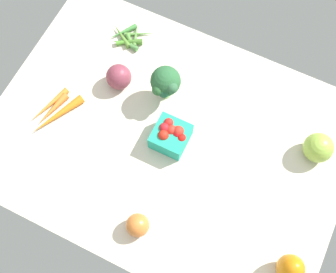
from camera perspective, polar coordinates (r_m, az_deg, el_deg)
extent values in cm
cube|color=beige|center=(129.41, 0.00, -0.48)|extent=(104.00, 76.00, 2.00)
cone|color=#578733|center=(144.80, -6.07, 12.91)|extent=(9.10, 6.84, 1.81)
cone|color=#56883E|center=(144.91, -3.75, 13.15)|extent=(9.05, 5.77, 1.39)
cone|color=#4B8342|center=(142.92, -5.38, 11.91)|extent=(8.11, 2.60, 1.82)
cone|color=#4F8737|center=(142.97, -4.84, 11.98)|extent=(6.16, 5.92, 1.71)
cone|color=#467B2C|center=(143.24, -5.37, 12.16)|extent=(9.76, 6.05, 1.97)
cone|color=#4F7D38|center=(144.81, -4.22, 13.10)|extent=(4.59, 8.83, 1.55)
cone|color=#489043|center=(145.50, -5.90, 13.34)|extent=(7.04, 8.97, 1.79)
cone|color=#4C8E2C|center=(143.46, -4.96, 12.23)|extent=(8.11, 6.66, 1.62)
sphere|color=#99C145|center=(130.06, 18.95, -1.38)|extent=(8.51, 8.51, 8.51)
cylinder|color=#AACB82|center=(132.05, -0.30, 6.00)|extent=(3.08, 3.08, 5.19)
sphere|color=#2A6136|center=(126.82, -0.31, 7.22)|extent=(8.86, 8.86, 8.86)
sphere|color=#2D6432|center=(125.24, -1.27, 6.13)|extent=(3.68, 3.68, 3.68)
sphere|color=#30613D|center=(124.01, 0.51, 6.32)|extent=(3.36, 3.36, 3.36)
sphere|color=#235B3C|center=(125.42, -0.54, 5.75)|extent=(3.20, 3.20, 3.20)
sphere|color=orange|center=(118.86, -3.97, -11.42)|extent=(6.33, 6.33, 6.33)
sphere|color=brown|center=(133.62, -6.42, 7.71)|extent=(7.71, 7.71, 7.71)
ellipsoid|color=orange|center=(119.43, 15.61, -16.18)|extent=(9.32, 9.32, 10.01)
cube|color=teal|center=(125.39, 0.26, -0.15)|extent=(9.83, 9.83, 6.05)
sphere|color=red|center=(123.36, 1.35, 0.65)|extent=(3.37, 3.37, 3.37)
sphere|color=red|center=(123.54, 0.46, 0.81)|extent=(3.16, 3.16, 3.16)
sphere|color=red|center=(123.35, 1.25, 0.39)|extent=(3.07, 3.07, 3.07)
sphere|color=red|center=(122.85, 1.78, -0.28)|extent=(2.72, 2.72, 2.72)
sphere|color=red|center=(123.49, -0.46, 1.12)|extent=(3.07, 3.07, 3.07)
sphere|color=red|center=(124.07, 0.08, 1.80)|extent=(2.77, 2.77, 2.77)
sphere|color=red|center=(122.68, -0.60, 0.14)|extent=(3.21, 3.21, 3.21)
cone|color=orange|center=(136.39, -15.20, 3.94)|extent=(6.37, 14.25, 2.02)
cone|color=orange|center=(135.34, -14.77, 3.41)|extent=(4.81, 12.24, 2.33)
cone|color=orange|center=(133.99, -14.18, 2.70)|extent=(10.03, 17.22, 2.68)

